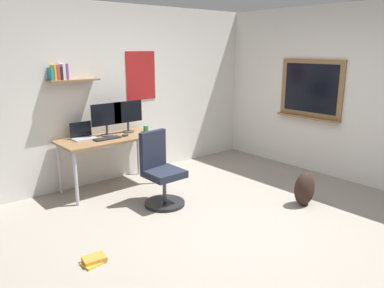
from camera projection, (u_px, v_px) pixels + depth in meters
name	position (u px, v px, depth m)	size (l,w,h in m)	color
ground_plane	(239.00, 227.00, 4.29)	(5.20, 5.20, 0.00)	gray
wall_back	(123.00, 93.00, 5.76)	(5.00, 0.30, 2.60)	silver
wall_right	(355.00, 95.00, 5.52)	(0.22, 5.00, 2.60)	silver
desk	(109.00, 143.00, 5.31)	(1.39, 0.66, 0.75)	olive
office_chair	(161.00, 174.00, 4.83)	(0.52, 0.52, 0.95)	black
laptop	(83.00, 135.00, 5.19)	(0.31, 0.21, 0.23)	#ADAFB5
monitor_primary	(107.00, 117.00, 5.32)	(0.46, 0.17, 0.46)	#38383D
monitor_secondary	(128.00, 114.00, 5.54)	(0.46, 0.17, 0.46)	#38383D
keyboard	(107.00, 138.00, 5.18)	(0.37, 0.13, 0.02)	black
computer_mouse	(125.00, 135.00, 5.36)	(0.10, 0.06, 0.03)	#262628
coffee_mug	(146.00, 129.00, 5.63)	(0.08, 0.08, 0.09)	#338C4C
backpack	(305.00, 189.00, 4.83)	(0.32, 0.22, 0.44)	black
book_stack_on_floor	(94.00, 260.00, 3.56)	(0.24, 0.19, 0.06)	gold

